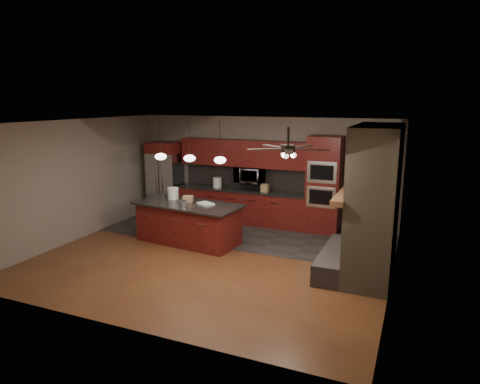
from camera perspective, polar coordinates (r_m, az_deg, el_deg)
The scene contains 22 objects.
ground at distance 9.03m, azimuth -3.61°, elevation -8.78°, with size 7.00×7.00×0.00m, color brown.
ceiling at distance 8.44m, azimuth -3.87°, elevation 9.26°, with size 7.00×6.00×0.02m, color white.
back_wall at distance 11.34m, azimuth 3.06°, elevation 2.91°, with size 7.00×0.02×2.80m, color #74685D.
right_wall at distance 7.76m, azimuth 20.09°, elevation -2.21°, with size 0.02×6.00×2.80m, color #74685D.
left_wall at distance 10.64m, azimuth -20.85°, elevation 1.50°, with size 0.02×6.00×2.80m, color #74685D.
slate_tile_patch at distance 10.58m, azimuth 0.75°, elevation -5.55°, with size 7.00×2.40×0.01m, color #322F2D.
fireplace_column at distance 8.20m, azimuth 16.97°, elevation -1.98°, with size 1.30×2.10×2.80m.
back_cabinetry at distance 11.37m, azimuth 0.34°, elevation 0.35°, with size 3.59×0.64×2.20m.
oven_tower at distance 10.63m, azimuth 11.13°, elevation 0.92°, with size 0.80×0.63×2.38m.
microwave at distance 11.22m, azimuth 1.30°, elevation 2.30°, with size 0.73×0.41×0.50m, color silver.
refrigerator at distance 12.29m, azimuth -9.86°, elevation 1.75°, with size 0.89×0.75×2.08m.
kitchen_island at distance 9.91m, azimuth -6.89°, elevation -4.10°, with size 2.56×1.39×0.92m.
white_bucket at distance 10.25m, azimuth -8.91°, elevation -0.18°, with size 0.25×0.25×0.27m, color white.
paint_can at distance 9.62m, azimuth -7.61°, elevation -1.45°, with size 0.17×0.17×0.11m, color #BDBCC1.
paint_tray at distance 9.65m, azimuth -4.61°, elevation -1.57°, with size 0.37×0.26×0.04m, color silver.
cardboard_box at distance 9.93m, azimuth -6.94°, elevation -0.92°, with size 0.22×0.16×0.14m, color tan.
counter_bucket at distance 11.59m, azimuth -3.05°, elevation 1.27°, with size 0.24×0.24×0.27m, color white.
counter_box at distance 11.02m, azimuth 3.36°, elevation 0.55°, with size 0.19×0.15×0.21m, color tan.
pendant_left at distance 9.95m, azimuth -10.52°, elevation 4.69°, with size 0.26×0.26×0.92m.
pendant_center at distance 9.56m, azimuth -6.75°, elevation 4.51°, with size 0.26×0.26×0.92m.
pendant_right at distance 9.21m, azimuth -2.67°, elevation 4.30°, with size 0.26×0.26×0.92m.
ceiling_fan at distance 7.06m, azimuth 6.41°, elevation 5.84°, with size 1.27×1.33×0.41m.
Camera 1 is at (3.79, -7.53, 3.23)m, focal length 32.00 mm.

